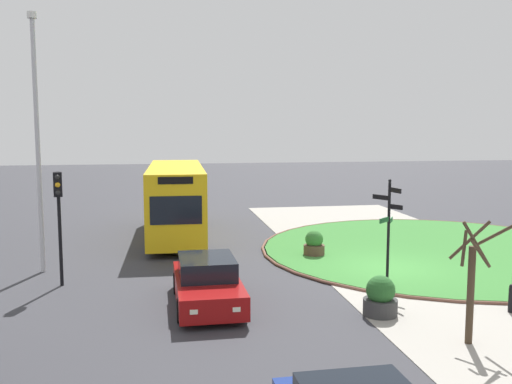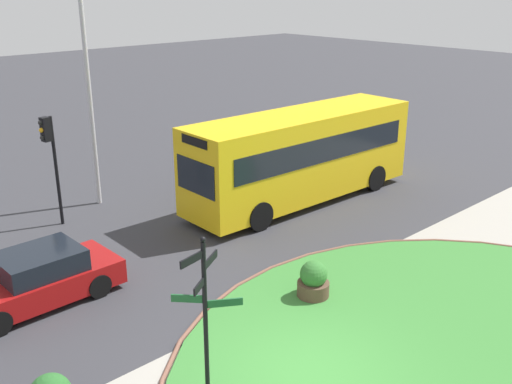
% 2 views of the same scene
% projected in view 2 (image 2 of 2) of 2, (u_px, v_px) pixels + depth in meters
% --- Properties ---
extents(ground, '(120.00, 120.00, 0.00)m').
position_uv_depth(ground, '(307.00, 378.00, 12.28)').
color(ground, '#333338').
extents(signpost_directional, '(1.21, 0.87, 3.48)m').
position_uv_depth(signpost_directional, '(205.00, 308.00, 11.00)').
color(signpost_directional, black).
rests_on(signpost_directional, ground).
extents(bus_yellow, '(9.52, 2.69, 3.31)m').
position_uv_depth(bus_yellow, '(301.00, 155.00, 21.60)').
color(bus_yellow, yellow).
rests_on(bus_yellow, ground).
extents(car_far_lane, '(4.24, 1.90, 1.38)m').
position_uv_depth(car_far_lane, '(37.00, 280.00, 14.96)').
color(car_far_lane, maroon).
rests_on(car_far_lane, ground).
extents(traffic_light_near, '(0.49, 0.29, 3.71)m').
position_uv_depth(traffic_light_near, '(50.00, 147.00, 19.04)').
color(traffic_light_near, black).
rests_on(traffic_light_near, ground).
extents(lamppost_tall, '(0.32, 0.32, 8.97)m').
position_uv_depth(lamppost_tall, '(87.00, 73.00, 20.32)').
color(lamppost_tall, '#B7B7BC').
rests_on(lamppost_tall, ground).
extents(planter_near_signpost, '(0.83, 0.83, 1.06)m').
position_uv_depth(planter_near_signpost, '(313.00, 282.00, 15.17)').
color(planter_near_signpost, brown).
rests_on(planter_near_signpost, ground).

